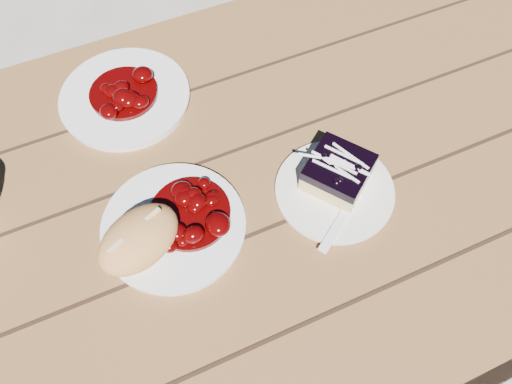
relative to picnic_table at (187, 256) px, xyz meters
name	(u,v)px	position (x,y,z in m)	size (l,w,h in m)	color
ground	(211,334)	(0.00, 0.00, -0.59)	(60.00, 60.00, 0.00)	#A6A096
picnic_table	(187,256)	(0.00, 0.00, 0.00)	(2.00, 1.55, 0.75)	brown
main_plate	(174,227)	(-0.01, -0.02, 0.17)	(0.22, 0.22, 0.02)	white
goulash_stew	(189,209)	(0.02, -0.02, 0.20)	(0.13, 0.13, 0.04)	#460202
bread_roll	(139,239)	(-0.06, -0.04, 0.21)	(0.13, 0.09, 0.07)	#DC9A54
dessert_plate	(334,191)	(0.26, -0.06, 0.17)	(0.19, 0.19, 0.01)	white
blueberry_cake	(338,172)	(0.27, -0.05, 0.20)	(0.13, 0.13, 0.05)	#E8C77E
fork_dessert	(340,221)	(0.24, -0.12, 0.17)	(0.03, 0.16, 0.01)	white
second_plate	(125,98)	(0.00, 0.27, 0.17)	(0.23, 0.23, 0.02)	white
second_stew	(122,87)	(0.00, 0.27, 0.20)	(0.12, 0.12, 0.04)	#460202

